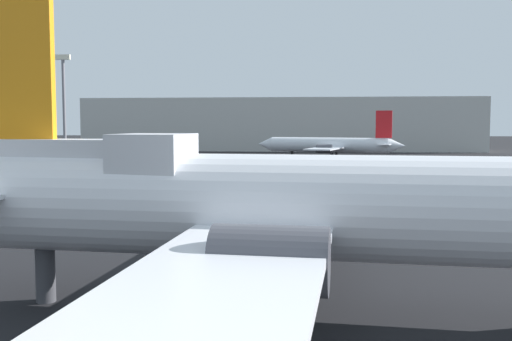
# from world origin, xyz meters

# --- Properties ---
(airplane_at_gate) EXTENTS (30.65, 24.94, 11.33)m
(airplane_at_gate) POSITION_xyz_m (-1.79, 11.37, 3.72)
(airplane_at_gate) COLOR white
(airplane_at_gate) RESTS_ON ground_plane
(airplane_far_left) EXTENTS (24.31, 22.02, 8.50)m
(airplane_far_left) POSITION_xyz_m (0.75, 87.36, 3.00)
(airplane_far_left) COLOR silver
(airplane_far_left) RESTS_ON ground_plane
(light_mast_left) EXTENTS (2.40, 0.50, 17.33)m
(light_mast_left) POSITION_xyz_m (-41.46, 81.34, 9.90)
(light_mast_left) COLOR slate
(light_mast_left) RESTS_ON ground_plane
(terminal_building) EXTENTS (93.83, 20.22, 12.47)m
(terminal_building) POSITION_xyz_m (-10.61, 135.48, 6.24)
(terminal_building) COLOR #B7B7B2
(terminal_building) RESTS_ON ground_plane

